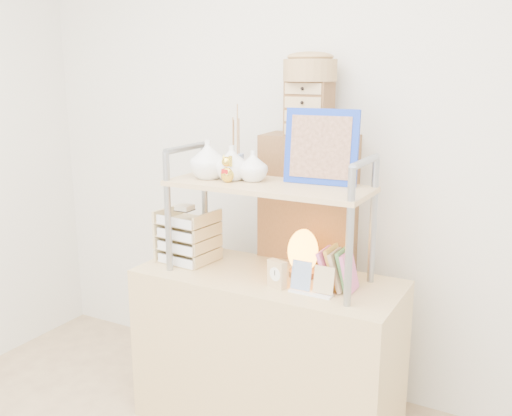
{
  "coord_description": "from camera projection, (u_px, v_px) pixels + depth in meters",
  "views": [
    {
      "loc": [
        1.11,
        -0.95,
        1.65
      ],
      "look_at": [
        -0.06,
        1.2,
        1.06
      ],
      "focal_mm": 40.0,
      "sensor_mm": 36.0,
      "label": 1
    }
  ],
  "objects": [
    {
      "name": "room_shell",
      "position": [
        141.0,
        54.0,
        1.65
      ],
      "size": [
        3.42,
        3.41,
        2.61
      ],
      "color": "silver",
      "rests_on": "ground"
    },
    {
      "name": "drawer_chest",
      "position": [
        309.0,
        108.0,
        2.67
      ],
      "size": [
        0.2,
        0.16,
        0.25
      ],
      "color": "brown",
      "rests_on": "cabinet"
    },
    {
      "name": "woven_basket",
      "position": [
        310.0,
        70.0,
        2.63
      ],
      "size": [
        0.25,
        0.25,
        0.1
      ],
      "primitive_type": "cylinder",
      "color": "olive",
      "rests_on": "drawer_chest"
    },
    {
      "name": "hutch",
      "position": [
        257.0,
        179.0,
        2.5
      ],
      "size": [
        0.9,
        0.34,
        0.74
      ],
      "color": "gray",
      "rests_on": "desk"
    },
    {
      "name": "salt_lamp",
      "position": [
        303.0,
        253.0,
        2.53
      ],
      "size": [
        0.14,
        0.13,
        0.22
      ],
      "color": "brown",
      "rests_on": "desk"
    },
    {
      "name": "desk",
      "position": [
        267.0,
        352.0,
        2.65
      ],
      "size": [
        1.2,
        0.5,
        0.75
      ],
      "primitive_type": "cube",
      "color": "tan",
      "rests_on": "ground"
    },
    {
      "name": "desk_clock",
      "position": [
        277.0,
        274.0,
        2.41
      ],
      "size": [
        0.09,
        0.06,
        0.12
      ],
      "color": "tan",
      "rests_on": "desk"
    },
    {
      "name": "cabinet",
      "position": [
        307.0,
        268.0,
        2.88
      ],
      "size": [
        0.47,
        0.28,
        1.35
      ],
      "primitive_type": "cube",
      "rotation": [
        0.0,
        0.0,
        0.09
      ],
      "color": "brown",
      "rests_on": "ground"
    },
    {
      "name": "postcard_stand",
      "position": [
        311.0,
        285.0,
        2.35
      ],
      "size": [
        0.19,
        0.05,
        0.13
      ],
      "color": "white",
      "rests_on": "desk"
    },
    {
      "name": "letter_tray",
      "position": [
        186.0,
        239.0,
        2.73
      ],
      "size": [
        0.25,
        0.24,
        0.28
      ],
      "color": "tan",
      "rests_on": "desk"
    }
  ]
}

